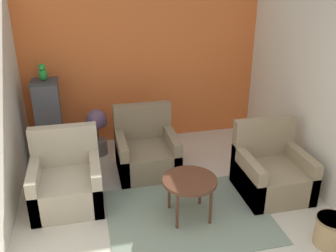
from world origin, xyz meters
TOP-DOWN VIEW (x-y plane):
  - wall_back_accent at (0.00, 3.59)m, footprint 3.92×0.06m
  - wall_right at (1.93, 1.78)m, footprint 0.06×3.56m
  - area_rug at (0.13, 1.24)m, footprint 1.93×1.48m
  - coffee_table at (0.13, 1.24)m, footprint 0.64×0.64m
  - armchair_left at (-1.27, 1.87)m, footprint 0.84×0.83m
  - armchair_right at (1.32, 1.52)m, footprint 0.84×0.83m
  - armchair_middle at (-0.17, 2.44)m, footprint 0.84×0.83m
  - birdcage at (-1.51, 3.12)m, footprint 0.56×0.56m
  - parrot at (-1.51, 3.12)m, footprint 0.12×0.21m
  - potted_plant at (-0.82, 3.11)m, footprint 0.34×0.31m
  - wicker_basket at (1.48, 0.43)m, footprint 0.35×0.35m

SIDE VIEW (x-z plane):
  - area_rug at x=0.13m, z-range 0.00..0.01m
  - wicker_basket at x=1.48m, z-range 0.01..0.35m
  - armchair_left at x=-1.27m, z-range -0.18..0.75m
  - armchair_right at x=1.32m, z-range -0.18..0.75m
  - armchair_middle at x=-0.17m, z-range -0.18..0.75m
  - potted_plant at x=-0.82m, z-range 0.07..0.81m
  - coffee_table at x=0.13m, z-range 0.20..0.72m
  - birdcage at x=-1.51m, z-range -0.06..1.19m
  - parrot at x=-1.51m, z-range 1.24..1.49m
  - wall_back_accent at x=0.00m, z-range 0.00..2.76m
  - wall_right at x=1.93m, z-range 0.00..2.76m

